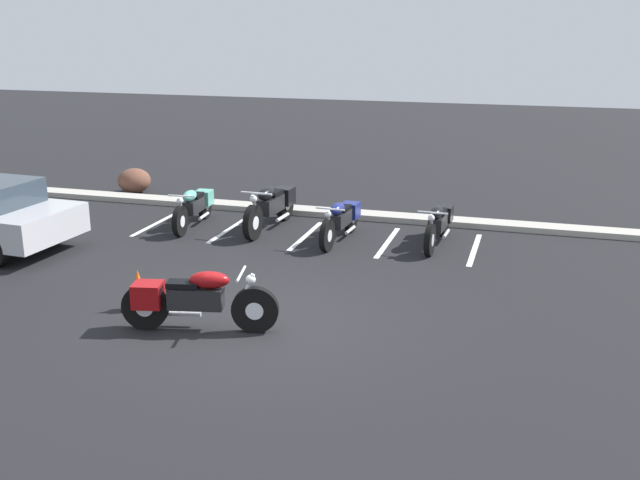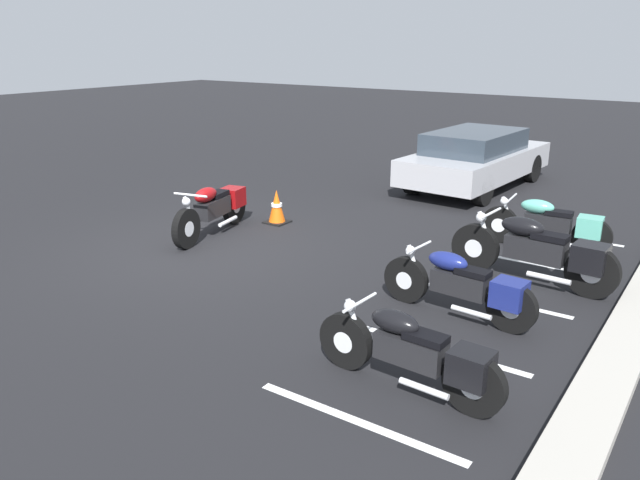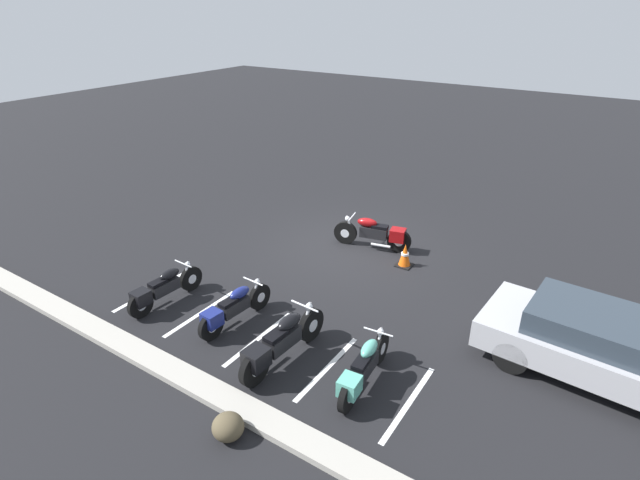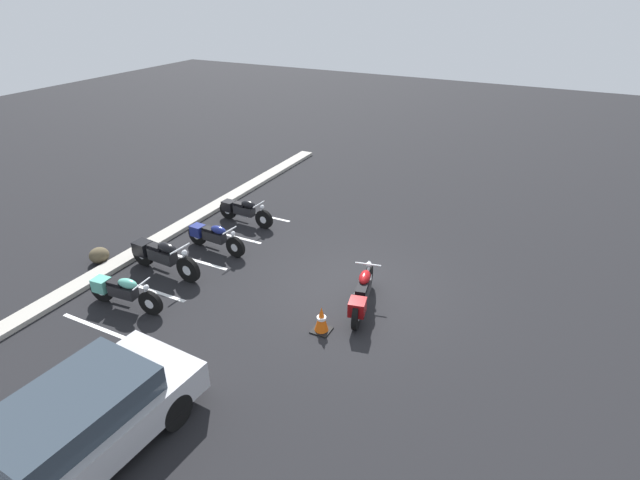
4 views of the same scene
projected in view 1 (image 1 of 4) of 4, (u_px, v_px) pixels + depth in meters
ground at (249, 324)px, 10.54m from camera, size 60.00×60.00×0.00m
motorcycle_maroon_featured at (191, 299)px, 10.20m from camera, size 2.15×0.79×0.86m
parked_bike_0 at (195, 206)px, 15.45m from camera, size 0.57×2.02×0.79m
parked_bike_1 at (272, 205)px, 15.25m from camera, size 0.65×2.31×0.91m
parked_bike_2 at (341, 219)px, 14.44m from camera, size 0.56×2.00×0.78m
parked_bike_3 at (439, 223)px, 14.19m from camera, size 0.56×1.99×0.78m
concrete_curb at (355, 214)px, 16.21m from camera, size 18.00×0.50×0.12m
landscape_rock_0 at (284, 197)px, 17.14m from camera, size 0.66×0.65×0.42m
landscape_rock_1 at (134, 181)px, 18.43m from camera, size 1.09×1.08×0.61m
traffic_cone at (139, 291)px, 10.99m from camera, size 0.40×0.40×0.62m
stall_line_0 at (157, 223)px, 15.73m from camera, size 0.10×2.10×0.00m
stall_line_1 at (229, 229)px, 15.28m from camera, size 0.10×2.10×0.00m
stall_line_2 at (306, 236)px, 14.83m from camera, size 0.10×2.10×0.00m
stall_line_3 at (388, 242)px, 14.38m from camera, size 0.10×2.10×0.00m
stall_line_4 at (474, 249)px, 13.93m from camera, size 0.10×2.10×0.00m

